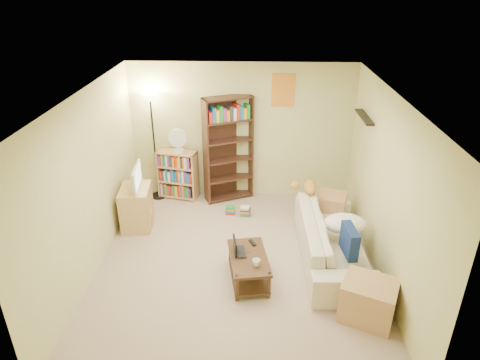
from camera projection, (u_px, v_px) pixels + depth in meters
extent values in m
plane|color=tan|center=(236.00, 264.00, 6.27)|extent=(4.50, 4.50, 0.00)
cube|color=beige|center=(242.00, 132.00, 7.75)|extent=(4.00, 0.04, 2.50)
cube|color=beige|center=(225.00, 305.00, 3.70)|extent=(4.00, 0.04, 2.50)
cube|color=beige|center=(89.00, 185.00, 5.79)|extent=(0.04, 4.50, 2.50)
cube|color=beige|center=(387.00, 190.00, 5.66)|extent=(0.04, 4.50, 2.50)
cube|color=white|center=(236.00, 96.00, 5.18)|extent=(4.00, 4.50, 0.04)
cube|color=red|center=(283.00, 90.00, 7.39)|extent=(0.40, 0.02, 0.58)
cube|color=black|center=(364.00, 117.00, 6.58)|extent=(0.12, 0.80, 0.03)
imported|color=beige|center=(333.00, 239.00, 6.26)|extent=(2.30, 0.95, 0.66)
cube|color=navy|center=(349.00, 241.00, 5.68)|extent=(0.18, 0.45, 0.39)
ellipsoid|color=white|center=(345.00, 224.00, 6.20)|extent=(0.61, 0.44, 0.26)
ellipsoid|color=#C58129|center=(310.00, 187.00, 6.87)|extent=(0.42, 0.19, 0.17)
sphere|color=#C58129|center=(295.00, 185.00, 6.86)|extent=(0.14, 0.14, 0.14)
cube|color=#48301B|center=(249.00, 258.00, 5.78)|extent=(0.63, 0.96, 0.04)
cube|color=#48301B|center=(248.00, 275.00, 5.91)|extent=(0.60, 0.91, 0.03)
cube|color=#48301B|center=(237.00, 288.00, 5.48)|extent=(0.04, 0.04, 0.40)
cube|color=#48301B|center=(269.00, 286.00, 5.53)|extent=(0.04, 0.04, 0.40)
cube|color=#48301B|center=(230.00, 253.00, 6.18)|extent=(0.04, 0.04, 0.40)
cube|color=#48301B|center=(259.00, 251.00, 6.23)|extent=(0.04, 0.04, 0.40)
imported|color=black|center=(244.00, 252.00, 5.85)|extent=(0.34, 0.27, 0.02)
cube|color=white|center=(235.00, 246.00, 5.79)|extent=(0.06, 0.29, 0.20)
imported|color=white|center=(256.00, 263.00, 5.56)|extent=(0.14, 0.14, 0.10)
cube|color=black|center=(253.00, 243.00, 6.04)|extent=(0.11, 0.16, 0.02)
cube|color=tan|center=(137.00, 207.00, 7.08)|extent=(0.53, 0.70, 0.70)
imported|color=black|center=(133.00, 178.00, 6.84)|extent=(0.68, 0.22, 0.38)
cube|color=#3A2116|center=(228.00, 150.00, 7.70)|extent=(0.92, 0.63, 1.94)
cube|color=tan|center=(178.00, 175.00, 7.95)|extent=(0.77, 0.44, 0.93)
cylinder|color=white|center=(179.00, 151.00, 7.72)|extent=(0.19, 0.19, 0.04)
cylinder|color=white|center=(178.00, 146.00, 7.68)|extent=(0.02, 0.02, 0.19)
cylinder|color=white|center=(178.00, 138.00, 7.58)|extent=(0.33, 0.06, 0.33)
cylinder|color=black|center=(159.00, 196.00, 8.16)|extent=(0.30, 0.30, 0.03)
cylinder|color=black|center=(155.00, 151.00, 7.76)|extent=(0.03, 0.03, 1.88)
cone|color=beige|center=(150.00, 97.00, 7.33)|extent=(0.34, 0.34, 0.15)
cube|color=tan|center=(331.00, 208.00, 7.22)|extent=(0.57, 0.57, 0.52)
cube|color=tan|center=(368.00, 300.00, 5.19)|extent=(0.78, 0.73, 0.52)
cube|color=red|center=(231.00, 210.00, 7.55)|extent=(0.17, 0.14, 0.15)
cube|color=#1966B2|center=(245.00, 211.00, 7.47)|extent=(0.17, 0.14, 0.18)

